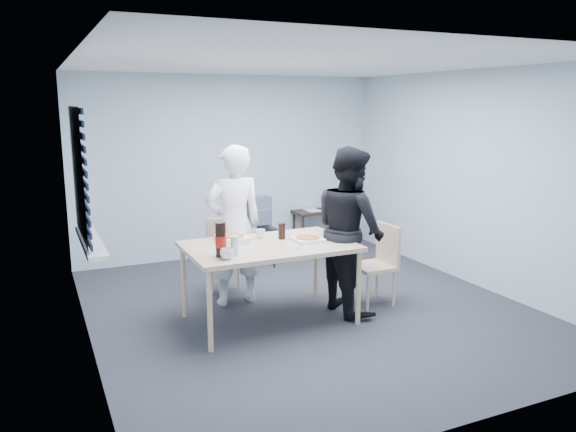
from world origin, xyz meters
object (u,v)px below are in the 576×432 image
stool (259,236)px  mug_b (260,234)px  chair_right (380,258)px  person_white (234,226)px  side_table (322,215)px  chair_far (227,251)px  backpack (259,213)px  dining_table (269,250)px  person_black (350,230)px  mug_a (227,254)px  soda_bottle (221,240)px

stool → mug_b: mug_b is taller
mug_b → chair_right: bearing=-13.1°
person_white → side_table: person_white is taller
stool → mug_b: size_ratio=5.40×
chair_right → stool: bearing=109.6°
side_table → chair_far: bearing=-144.2°
chair_far → backpack: 1.20m
dining_table → stool: size_ratio=3.08×
dining_table → person_black: person_black is taller
dining_table → mug_a: mug_a is taller
chair_far → mug_a: mug_a is taller
person_white → stool: size_ratio=3.28×
person_black → stool: 2.01m
mug_b → side_table: bearing=48.8°
person_white → person_black: (1.05, -0.70, 0.00)m
dining_table → mug_a: bearing=-148.3°
side_table → soda_bottle: 3.68m
backpack → mug_b: size_ratio=4.31×
chair_far → stool: 1.19m
backpack → person_white: bearing=-147.1°
chair_far → backpack: backpack is taller
backpack → mug_a: bearing=-142.9°
chair_far → chair_right: 1.76m
person_white → side_table: bearing=-138.9°
person_white → mug_a: bearing=67.2°
dining_table → chair_far: chair_far is taller
mug_b → mug_a: bearing=-132.6°
side_table → stool: (-1.26, -0.55, -0.08)m
side_table → mug_a: 3.73m
person_white → side_table: size_ratio=1.99×
side_table → person_white: bearing=-138.9°
dining_table → mug_b: mug_b is taller
chair_far → side_table: 2.50m
person_black → backpack: bearing=7.8°
person_white → person_black: bearing=146.1°
chair_far → mug_b: size_ratio=8.90×
dining_table → soda_bottle: 0.66m
stool → backpack: size_ratio=1.25×
person_white → person_black: same height
person_black → soda_bottle: size_ratio=5.49×
stool → mug_b: (-0.62, -1.60, 0.43)m
chair_right → side_table: 2.53m
chair_right → mug_a: 1.94m
person_white → backpack: size_ratio=4.11×
stool → backpack: bearing=-90.0°
side_table → mug_a: (-2.46, -2.78, 0.35)m
chair_right → soda_bottle: size_ratio=2.76×
stool → backpack: backpack is taller
backpack → soda_bottle: 2.44m
chair_right → stool: chair_right is taller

